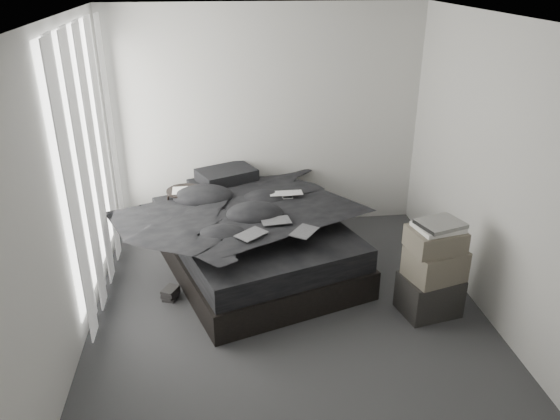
{
  "coord_description": "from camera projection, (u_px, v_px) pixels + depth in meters",
  "views": [
    {
      "loc": [
        -0.59,
        -4.06,
        2.98
      ],
      "look_at": [
        0.0,
        0.8,
        0.75
      ],
      "focal_mm": 35.0,
      "sensor_mm": 36.0,
      "label": 1
    }
  ],
  "objects": [
    {
      "name": "bed",
      "position": [
        254.0,
        254.0,
        5.8
      ],
      "size": [
        2.29,
        2.62,
        0.3
      ],
      "primitive_type": "cube",
      "rotation": [
        0.0,
        0.0,
        0.32
      ],
      "color": "black",
      "rests_on": "floor"
    },
    {
      "name": "box_lower",
      "position": [
        429.0,
        294.0,
        5.03
      ],
      "size": [
        0.58,
        0.49,
        0.37
      ],
      "primitive_type": "cube",
      "rotation": [
        0.0,
        0.0,
        0.21
      ],
      "color": "black",
      "rests_on": "floor"
    },
    {
      "name": "floor_books",
      "position": [
        171.0,
        293.0,
        5.28
      ],
      "size": [
        0.18,
        0.2,
        0.12
      ],
      "primitive_type": "cube",
      "rotation": [
        0.0,
        0.0,
        -0.41
      ],
      "color": "black",
      "rests_on": "floor"
    },
    {
      "name": "window_left",
      "position": [
        87.0,
        156.0,
        5.02
      ],
      "size": [
        0.02,
        2.0,
        2.3
      ],
      "primitive_type": "cube",
      "color": "white",
      "rests_on": "wall_left"
    },
    {
      "name": "mattress",
      "position": [
        254.0,
        231.0,
        5.69
      ],
      "size": [
        2.2,
        2.54,
        0.24
      ],
      "primitive_type": "cube",
      "rotation": [
        0.0,
        0.0,
        0.32
      ],
      "color": "black",
      "rests_on": "bed"
    },
    {
      "name": "comic_c",
      "position": [
        304.0,
        222.0,
        4.98
      ],
      "size": [
        0.31,
        0.33,
        0.01
      ],
      "primitive_type": "cube",
      "rotation": [
        0.0,
        0.0,
        0.94
      ],
      "color": "black",
      "rests_on": "duvet"
    },
    {
      "name": "wall_front",
      "position": [
        355.0,
        360.0,
        2.53
      ],
      "size": [
        3.6,
        0.01,
        2.6
      ],
      "primitive_type": "cube",
      "color": "beige",
      "rests_on": "ground"
    },
    {
      "name": "floor",
      "position": [
        291.0,
        321.0,
        4.96
      ],
      "size": [
        3.6,
        4.2,
        0.01
      ],
      "primitive_type": "cube",
      "color": "#333336",
      "rests_on": "ground"
    },
    {
      "name": "papers",
      "position": [
        186.0,
        190.0,
        5.85
      ],
      "size": [
        0.29,
        0.22,
        0.01
      ],
      "primitive_type": "cube",
      "rotation": [
        0.0,
        0.0,
        0.02
      ],
      "color": "white",
      "rests_on": "side_stand"
    },
    {
      "name": "comic_b",
      "position": [
        276.0,
        213.0,
        5.19
      ],
      "size": [
        0.3,
        0.21,
        0.01
      ],
      "primitive_type": "cube",
      "rotation": [
        0.0,
        0.0,
        0.12
      ],
      "color": "black",
      "rests_on": "duvet"
    },
    {
      "name": "laptop",
      "position": [
        287.0,
        189.0,
        5.73
      ],
      "size": [
        0.36,
        0.23,
        0.03
      ],
      "primitive_type": "imported",
      "rotation": [
        0.0,
        0.0,
        0.01
      ],
      "color": "silver",
      "rests_on": "duvet"
    },
    {
      "name": "art_book_snake",
      "position": [
        441.0,
        224.0,
        4.72
      ],
      "size": [
        0.45,
        0.4,
        0.04
      ],
      "primitive_type": "cube",
      "rotation": [
        0.0,
        0.0,
        0.31
      ],
      "color": "silver",
      "rests_on": "art_book_white"
    },
    {
      "name": "pillow_upper",
      "position": [
        227.0,
        175.0,
        6.24
      ],
      "size": [
        0.74,
        0.65,
        0.14
      ],
      "primitive_type": "cube",
      "rotation": [
        0.0,
        0.0,
        0.43
      ],
      "color": "black",
      "rests_on": "pillow_lower"
    },
    {
      "name": "box_upper",
      "position": [
        436.0,
        239.0,
        4.79
      ],
      "size": [
        0.5,
        0.43,
        0.2
      ],
      "primitive_type": "cube",
      "rotation": [
        0.0,
        0.0,
        0.15
      ],
      "color": "#5D574A",
      "rests_on": "box_mid"
    },
    {
      "name": "duvet",
      "position": [
        255.0,
        212.0,
        5.54
      ],
      "size": [
        2.14,
        2.3,
        0.26
      ],
      "primitive_type": "imported",
      "rotation": [
        0.0,
        0.0,
        0.32
      ],
      "color": "black",
      "rests_on": "mattress"
    },
    {
      "name": "box_mid",
      "position": [
        435.0,
        263.0,
        4.89
      ],
      "size": [
        0.56,
        0.49,
        0.29
      ],
      "primitive_type": "cube",
      "rotation": [
        0.0,
        0.0,
        0.28
      ],
      "color": "#5D574A",
      "rests_on": "box_lower"
    },
    {
      "name": "wall_left",
      "position": [
        62.0,
        200.0,
        4.23
      ],
      "size": [
        0.01,
        4.2,
        2.6
      ],
      "primitive_type": "cube",
      "color": "beige",
      "rests_on": "ground"
    },
    {
      "name": "curtain_left",
      "position": [
        94.0,
        163.0,
        5.06
      ],
      "size": [
        0.06,
        2.12,
        2.48
      ],
      "primitive_type": "cube",
      "color": "white",
      "rests_on": "wall_left"
    },
    {
      "name": "ceiling",
      "position": [
        293.0,
        20.0,
        3.89
      ],
      "size": [
        3.6,
        4.2,
        0.01
      ],
      "primitive_type": "cube",
      "color": "white",
      "rests_on": "ground"
    },
    {
      "name": "comic_a",
      "position": [
        251.0,
        226.0,
        4.94
      ],
      "size": [
        0.33,
        0.32,
        0.01
      ],
      "primitive_type": "cube",
      "rotation": [
        0.0,
        0.0,
        0.71
      ],
      "color": "black",
      "rests_on": "duvet"
    },
    {
      "name": "pillow_lower",
      "position": [
        220.0,
        187.0,
        6.29
      ],
      "size": [
        0.77,
        0.64,
        0.15
      ],
      "primitive_type": "cube",
      "rotation": [
        0.0,
        0.0,
        0.32
      ],
      "color": "black",
      "rests_on": "mattress"
    },
    {
      "name": "art_book_white",
      "position": [
        438.0,
        227.0,
        4.74
      ],
      "size": [
        0.44,
        0.38,
        0.04
      ],
      "primitive_type": "cube",
      "rotation": [
        0.0,
        0.0,
        0.21
      ],
      "color": "silver",
      "rests_on": "box_upper"
    },
    {
      "name": "wall_back",
      "position": [
        267.0,
        121.0,
        6.32
      ],
      "size": [
        3.6,
        0.01,
        2.6
      ],
      "primitive_type": "cube",
      "color": "beige",
      "rests_on": "ground"
    },
    {
      "name": "side_stand",
      "position": [
        187.0,
        221.0,
        6.02
      ],
      "size": [
        0.46,
        0.46,
        0.74
      ],
      "primitive_type": "cylinder",
      "rotation": [
        0.0,
        0.0,
        -0.16
      ],
      "color": "black",
      "rests_on": "floor"
    },
    {
      "name": "wall_right",
      "position": [
        502.0,
        179.0,
        4.62
      ],
      "size": [
        0.01,
        4.2,
        2.6
      ],
      "primitive_type": "cube",
      "color": "beige",
      "rests_on": "ground"
    }
  ]
}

